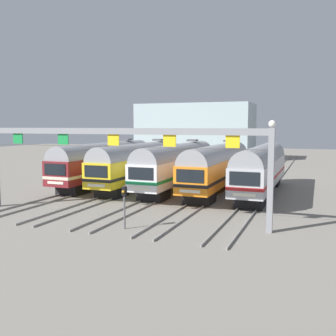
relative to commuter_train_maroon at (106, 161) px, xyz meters
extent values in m
plane|color=gray|center=(8.55, 0.00, -2.69)|extent=(160.00, 160.00, 0.00)
cube|color=gray|center=(-0.72, 17.00, -2.61)|extent=(0.07, 70.00, 0.15)
cube|color=gray|center=(0.72, 17.00, -2.61)|extent=(0.07, 70.00, 0.15)
cube|color=gray|center=(3.56, 17.00, -2.61)|extent=(0.07, 70.00, 0.15)
cube|color=gray|center=(4.99, 17.00, -2.61)|extent=(0.07, 70.00, 0.15)
cube|color=gray|center=(7.84, 17.00, -2.61)|extent=(0.07, 70.00, 0.15)
cube|color=gray|center=(9.27, 17.00, -2.61)|extent=(0.07, 70.00, 0.15)
cube|color=gray|center=(12.11, 17.00, -2.61)|extent=(0.07, 70.00, 0.15)
cube|color=gray|center=(13.55, 17.00, -2.61)|extent=(0.07, 70.00, 0.15)
cube|color=gray|center=(16.39, 17.00, -2.61)|extent=(0.07, 70.00, 0.15)
cube|color=gray|center=(17.83, 17.00, -2.61)|extent=(0.07, 70.00, 0.15)
cube|color=maroon|center=(0.00, 0.00, -0.46)|extent=(2.85, 18.00, 2.35)
cube|color=beige|center=(0.00, 0.00, -0.82)|extent=(2.88, 18.02, 0.28)
cylinder|color=gray|center=(0.00, 0.00, 0.71)|extent=(2.74, 17.64, 2.74)
cube|color=black|center=(0.00, -9.02, 0.01)|extent=(2.28, 0.06, 1.03)
cube|color=silver|center=(0.00, -9.02, -1.21)|extent=(1.71, 0.05, 0.24)
cube|color=black|center=(0.00, -6.30, -2.16)|extent=(2.28, 2.60, 1.05)
cube|color=black|center=(0.00, 6.30, -2.16)|extent=(2.28, 2.60, 1.05)
cube|color=#4C4C51|center=(0.00, 5.04, 2.26)|extent=(1.10, 1.10, 0.20)
cube|color=gold|center=(4.28, 0.00, -0.46)|extent=(2.85, 18.00, 2.35)
cube|color=black|center=(4.28, 0.00, -0.82)|extent=(2.88, 18.02, 0.28)
cylinder|color=gray|center=(4.28, 0.00, 0.71)|extent=(2.74, 17.64, 2.74)
cube|color=black|center=(4.28, -9.02, 0.01)|extent=(2.28, 0.06, 1.03)
cube|color=silver|center=(4.28, -9.02, -1.21)|extent=(1.71, 0.05, 0.24)
cube|color=black|center=(4.28, -6.30, -2.16)|extent=(2.28, 2.60, 1.05)
cube|color=black|center=(4.28, 6.30, -2.16)|extent=(2.28, 2.60, 1.05)
cube|color=#4C4C51|center=(4.28, 5.04, 2.26)|extent=(1.10, 1.10, 0.20)
cube|color=white|center=(8.55, 0.00, -0.46)|extent=(2.85, 18.00, 2.35)
cube|color=#198C4C|center=(8.55, 0.00, -0.82)|extent=(2.88, 18.02, 0.28)
cylinder|color=gray|center=(8.55, 0.00, 0.71)|extent=(2.74, 17.64, 2.74)
cube|color=black|center=(8.55, -9.02, 0.01)|extent=(2.28, 0.06, 1.03)
cube|color=silver|center=(8.55, -9.02, -1.21)|extent=(1.71, 0.05, 0.24)
cube|color=black|center=(8.55, -6.30, -2.16)|extent=(2.28, 2.60, 1.05)
cube|color=black|center=(8.55, 6.30, -2.16)|extent=(2.28, 2.60, 1.05)
cube|color=#4C4C51|center=(8.55, 5.04, 2.26)|extent=(1.10, 1.10, 0.20)
cube|color=orange|center=(12.83, 0.00, -0.46)|extent=(2.85, 18.00, 2.35)
cube|color=black|center=(12.83, 0.00, -0.82)|extent=(2.88, 18.02, 0.28)
cylinder|color=gray|center=(12.83, 0.00, 0.71)|extent=(2.74, 17.64, 2.74)
cube|color=black|center=(12.83, -9.02, 0.01)|extent=(2.28, 0.06, 1.03)
cube|color=silver|center=(12.83, -9.02, -1.21)|extent=(1.71, 0.05, 0.24)
cube|color=black|center=(12.83, -6.30, -2.16)|extent=(2.28, 2.60, 1.05)
cube|color=black|center=(12.83, 6.30, -2.16)|extent=(2.28, 2.60, 1.05)
cube|color=#4C4C51|center=(12.83, 5.04, 2.26)|extent=(1.10, 1.10, 0.20)
cube|color=#B2B5BA|center=(17.11, 0.00, -0.46)|extent=(2.85, 18.00, 2.35)
cube|color=#B21E1E|center=(17.11, 0.00, -0.82)|extent=(2.88, 18.02, 0.28)
cylinder|color=gray|center=(17.11, 0.00, 0.71)|extent=(2.74, 17.64, 2.74)
cube|color=black|center=(17.11, -9.02, 0.01)|extent=(2.28, 0.06, 1.03)
cube|color=silver|center=(17.11, -9.02, -1.21)|extent=(1.71, 0.05, 0.24)
cube|color=black|center=(17.11, -6.30, -2.16)|extent=(2.28, 2.60, 1.05)
cube|color=black|center=(17.11, 6.30, -2.16)|extent=(2.28, 2.60, 1.05)
cube|color=gray|center=(19.51, -13.50, 0.56)|extent=(0.36, 0.36, 6.50)
cube|color=gray|center=(8.55, -13.50, 3.56)|extent=(21.91, 0.32, 0.44)
cube|color=#198C3F|center=(0.00, -13.50, 2.94)|extent=(0.90, 0.08, 0.80)
cube|color=#198C3F|center=(4.28, -13.50, 2.94)|extent=(0.90, 0.08, 0.80)
cube|color=yellow|center=(8.55, -13.50, 2.94)|extent=(0.90, 0.08, 0.80)
cube|color=yellow|center=(12.83, -13.50, 2.94)|extent=(0.90, 0.08, 0.80)
cube|color=yellow|center=(17.11, -13.50, 2.94)|extent=(0.90, 0.08, 0.80)
sphere|color=white|center=(19.51, -13.50, 4.06)|extent=(0.44, 0.44, 0.44)
cylinder|color=#3F382D|center=(8.55, -13.50, 2.46)|extent=(21.91, 0.03, 0.03)
cylinder|color=#59595E|center=(10.69, -16.03, -1.28)|extent=(0.12, 0.12, 2.81)
cube|color=black|center=(10.69, -16.03, -0.23)|extent=(0.28, 0.24, 0.60)
sphere|color=orange|center=(10.69, -16.17, -0.23)|extent=(0.18, 0.18, 0.18)
cube|color=#9EB2B7|center=(-1.12, 37.38, 2.77)|extent=(22.63, 10.00, 10.92)
camera|label=1|loc=(22.23, -38.01, 3.96)|focal=41.76mm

